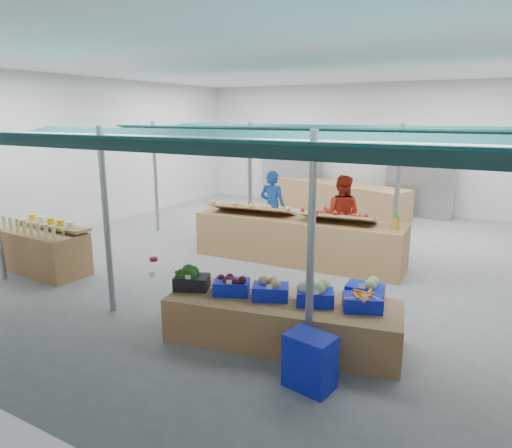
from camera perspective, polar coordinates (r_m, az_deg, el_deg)
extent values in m
plane|color=slate|center=(10.51, 2.58, -4.02)|extent=(13.00, 13.00, 0.00)
plane|color=silver|center=(10.08, 2.84, 19.39)|extent=(13.00, 13.00, 0.00)
plane|color=silver|center=(16.13, 13.39, 9.34)|extent=(12.00, 0.00, 12.00)
plane|color=silver|center=(13.86, -20.22, 8.27)|extent=(0.00, 13.00, 13.00)
cylinder|color=gray|center=(12.84, -12.46, 5.73)|extent=(0.10, 0.10, 3.00)
cylinder|color=gray|center=(7.61, -18.20, 0.21)|extent=(0.10, 0.10, 3.00)
cylinder|color=gray|center=(11.07, -0.78, 4.86)|extent=(0.10, 0.10, 3.00)
cylinder|color=gray|center=(5.60, 6.86, -3.84)|extent=(0.10, 0.10, 3.00)
cylinder|color=gray|center=(9.80, 17.19, 3.13)|extent=(0.10, 0.10, 3.00)
cylinder|color=gray|center=(6.24, -8.01, 10.53)|extent=(10.00, 0.06, 0.06)
cylinder|color=gray|center=(10.18, 7.90, 11.61)|extent=(10.00, 0.06, 0.06)
cube|color=#0A2B2B|center=(5.74, -11.99, 9.43)|extent=(9.50, 1.28, 0.30)
cube|color=#0A2B2B|center=(6.77, -4.59, 10.24)|extent=(9.50, 1.28, 0.30)
cube|color=#0A2B2B|center=(9.58, 6.41, 11.13)|extent=(9.50, 1.28, 0.30)
cube|color=#0A2B2B|center=(10.79, 9.21, 11.29)|extent=(9.50, 1.28, 0.30)
cube|color=#B23F33|center=(16.66, 4.38, 5.98)|extent=(2.00, 0.50, 2.00)
cube|color=#B23F33|center=(15.31, 19.84, 4.56)|extent=(2.00, 0.50, 2.00)
cube|color=#946440|center=(10.30, -24.94, -3.18)|extent=(1.96, 0.94, 0.86)
cube|color=#997247|center=(10.32, -23.98, -0.16)|extent=(1.94, 0.45, 0.06)
cube|color=#946440|center=(6.62, 3.35, -11.97)|extent=(3.41, 1.73, 0.63)
cube|color=#946440|center=(10.05, 5.21, -1.97)|extent=(4.63, 1.34, 0.98)
cube|color=#946440|center=(15.55, 9.36, 3.42)|extent=(5.53, 2.89, 0.99)
cube|color=#101CB6|center=(5.64, 6.75, -16.67)|extent=(0.61, 0.48, 0.67)
imported|color=#1948A7|center=(11.43, 2.07, 2.15)|extent=(0.69, 0.47, 1.83)
imported|color=#A62514|center=(10.73, 10.62, 1.18)|extent=(0.93, 0.74, 1.83)
cube|color=black|center=(6.90, -8.02, -7.22)|extent=(0.60, 0.52, 0.20)
cube|color=white|center=(6.65, -8.52, -6.59)|extent=(0.08, 0.04, 0.06)
cube|color=#101CB6|center=(6.67, -3.07, -7.87)|extent=(0.60, 0.52, 0.20)
cube|color=white|center=(6.41, -3.40, -7.25)|extent=(0.08, 0.04, 0.06)
cube|color=#101CB6|center=(6.49, 1.83, -8.46)|extent=(0.60, 0.52, 0.20)
cube|color=white|center=(6.23, 1.69, -7.84)|extent=(0.08, 0.04, 0.06)
cube|color=#101CB6|center=(6.36, 7.39, -9.04)|extent=(0.60, 0.52, 0.20)
cube|color=white|center=(6.10, 7.48, -8.44)|extent=(0.08, 0.04, 0.06)
cube|color=#101CB6|center=(6.29, 13.14, -9.56)|extent=(0.60, 0.52, 0.20)
cube|color=white|center=(6.03, 13.47, -8.97)|extent=(0.08, 0.04, 0.06)
sphere|color=brown|center=(6.82, -9.49, -6.28)|extent=(0.09, 0.09, 0.09)
sphere|color=brown|center=(6.83, -9.94, -5.93)|extent=(0.06, 0.06, 0.06)
cylinder|color=#A80B2A|center=(6.86, -12.69, -4.32)|extent=(0.12, 0.12, 0.05)
cube|color=white|center=(6.88, -12.93, -6.19)|extent=(0.10, 0.01, 0.07)
cube|color=#997247|center=(10.25, -0.63, 1.90)|extent=(1.96, 0.88, 0.26)
cube|color=#997247|center=(9.52, 10.25, 0.78)|extent=(1.57, 0.84, 0.26)
cylinder|color=#8C6019|center=(9.28, 17.04, 0.01)|extent=(0.14, 0.14, 0.22)
cone|color=#26661E|center=(9.24, 17.12, 1.15)|extent=(0.12, 0.12, 0.18)
cube|color=#101CB6|center=(6.67, 13.45, -8.24)|extent=(0.52, 0.38, 0.20)
cube|color=white|center=(6.41, 13.07, -7.58)|extent=(0.08, 0.01, 0.06)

